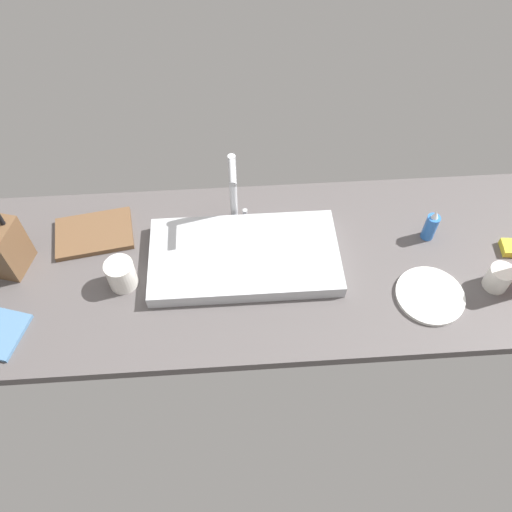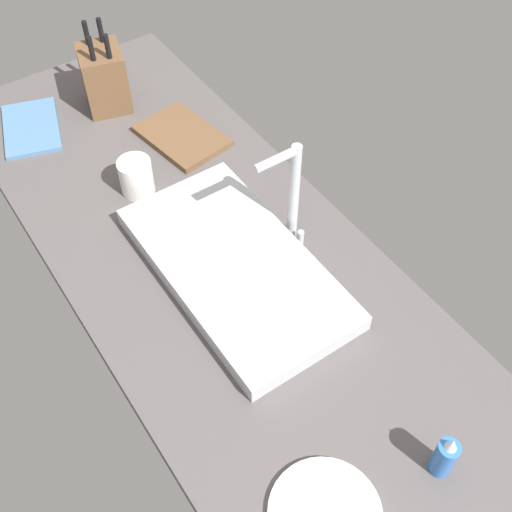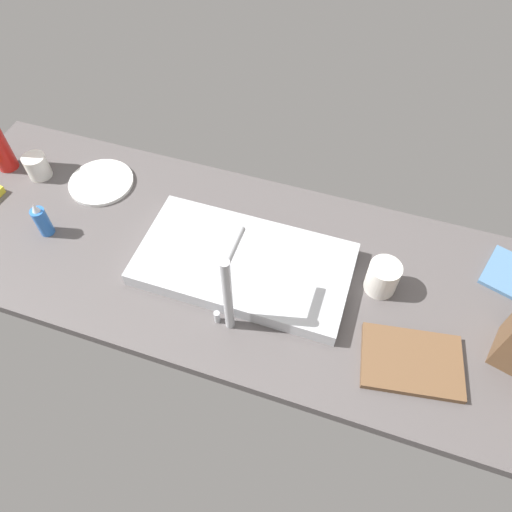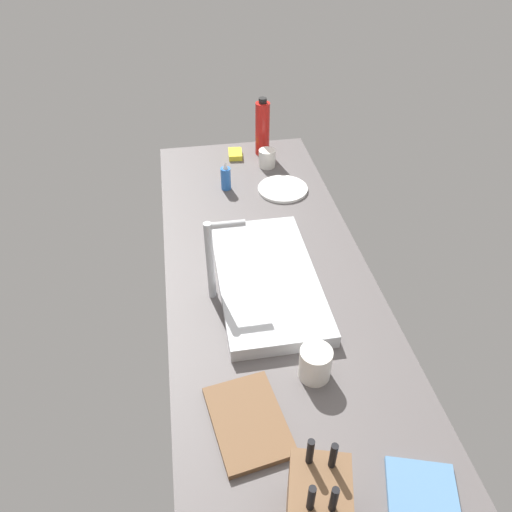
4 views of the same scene
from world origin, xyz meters
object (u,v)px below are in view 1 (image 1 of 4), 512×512
object	(u,v)px
sink_basin	(244,257)
cutting_board	(94,233)
soap_bottle	(431,226)
ceramic_cup	(121,274)
faucet	(234,187)
coffee_mug	(499,278)
dinner_plate	(430,296)

from	to	relation	value
sink_basin	cutting_board	world-z (taller)	sink_basin
soap_bottle	ceramic_cup	xyz separation A→B (cm)	(-96.35, -11.76, -0.45)
ceramic_cup	cutting_board	bearing A→B (deg)	119.94
faucet	soap_bottle	distance (cm)	63.52
sink_basin	coffee_mug	xyz separation A→B (cm)	(74.91, -14.06, 1.62)
faucet	ceramic_cup	world-z (taller)	faucet
sink_basin	ceramic_cup	distance (cm)	37.41
soap_bottle	coffee_mug	world-z (taller)	soap_bottle
sink_basin	dinner_plate	xyz separation A→B (cm)	(54.34, -16.82, -1.65)
dinner_plate	ceramic_cup	bearing A→B (deg)	173.16
faucet	soap_bottle	xyz separation A→B (cm)	(61.69, -10.70, -10.72)
sink_basin	soap_bottle	bearing A→B (deg)	5.65
ceramic_cup	dinner_plate	bearing A→B (deg)	-6.84
cutting_board	soap_bottle	distance (cm)	107.92
sink_basin	cutting_board	xyz separation A→B (cm)	(-48.07, 13.58, -1.35)
coffee_mug	sink_basin	bearing A→B (deg)	169.37
sink_basin	dinner_plate	distance (cm)	56.91
sink_basin	faucet	distance (cm)	21.60
cutting_board	soap_bottle	world-z (taller)	soap_bottle
cutting_board	dinner_plate	world-z (taller)	cutting_board
faucet	dinner_plate	xyz separation A→B (cm)	(56.54, -33.40, -15.31)
faucet	soap_bottle	bearing A→B (deg)	-9.84
soap_bottle	faucet	bearing A→B (deg)	170.16
soap_bottle	cutting_board	bearing A→B (deg)	175.91
faucet	soap_bottle	world-z (taller)	faucet
dinner_plate	coffee_mug	bearing A→B (deg)	7.64
dinner_plate	sink_basin	bearing A→B (deg)	162.80
cutting_board	ceramic_cup	size ratio (longest dim) A/B	2.56
cutting_board	dinner_plate	bearing A→B (deg)	-16.53
faucet	coffee_mug	size ratio (longest dim) A/B	3.59
sink_basin	dinner_plate	size ratio (longest dim) A/B	2.86
faucet	ceramic_cup	xyz separation A→B (cm)	(-34.66, -22.46, -11.17)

